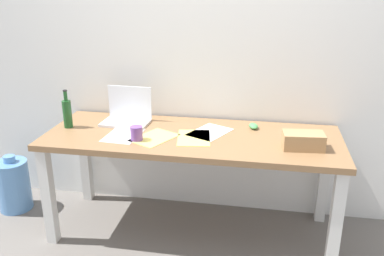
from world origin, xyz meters
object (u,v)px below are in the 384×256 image
Objects in this scene: coffee_mug at (137,133)px; water_cooler_jug at (13,185)px; laptop_left at (127,115)px; computer_mouse at (254,126)px; desk at (192,148)px; beer_bottle at (67,113)px; cardboard_box at (303,141)px.

water_cooler_jug is at bearing 169.19° from coffee_mug.
water_cooler_jug is (-0.92, -0.12, -0.59)m from laptop_left.
laptop_left is 0.91m from computer_mouse.
beer_bottle is (-0.88, 0.00, 0.20)m from desk.
water_cooler_jug is at bearing 174.85° from beer_bottle.
cardboard_box is at bearing 2.69° from coffee_mug.
water_cooler_jug is at bearing 177.89° from desk.
beer_bottle is 0.84m from water_cooler_jug.
coffee_mug reaches higher than water_cooler_jug.
laptop_left is 0.75× the size of water_cooler_jug.
beer_bottle is 1.60m from cardboard_box.
desk is at bearing -18.82° from laptop_left.
water_cooler_jug is (-1.09, 0.21, -0.58)m from coffee_mug.
computer_mouse reaches higher than desk.
coffee_mug is at bearing -169.92° from computer_mouse.
coffee_mug is at bearing -16.25° from beer_bottle.
laptop_left is 3.39× the size of computer_mouse.
desk is 19.72× the size of computer_mouse.
computer_mouse is at bearing 2.02° from laptop_left.
desk is 7.96× the size of cardboard_box.
laptop_left is at bearing 7.44° from water_cooler_jug.
laptop_left is 0.41m from beer_bottle.
beer_bottle is at bearing -5.15° from water_cooler_jug.
computer_mouse is (0.40, 0.20, 0.11)m from desk.
water_cooler_jug is (-0.55, 0.05, -0.64)m from beer_bottle.
desk reaches higher than water_cooler_jug.
computer_mouse reaches higher than water_cooler_jug.
computer_mouse is 0.22× the size of water_cooler_jug.
coffee_mug reaches higher than desk.
cardboard_box is at bearing -3.95° from beer_bottle.
laptop_left is 1.25m from cardboard_box.
cardboard_box is 1.05m from coffee_mug.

